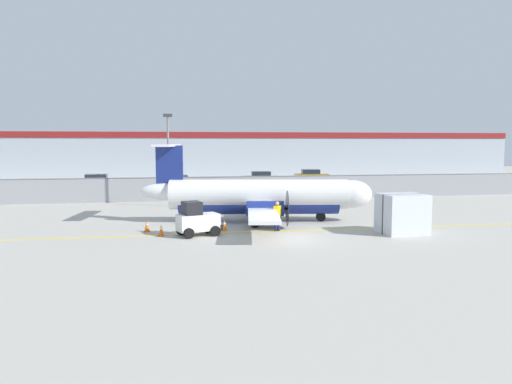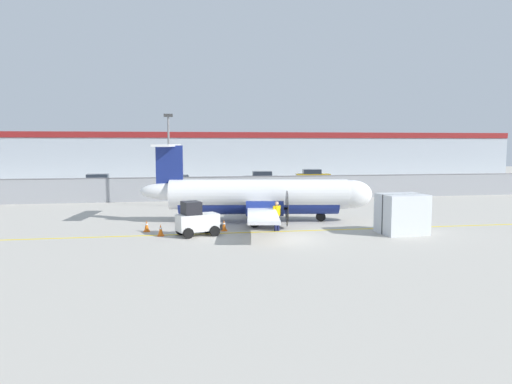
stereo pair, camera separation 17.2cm
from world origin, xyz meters
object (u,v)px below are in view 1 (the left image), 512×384
Objects in this scene: baggage_tug at (197,220)px; traffic_cone_near_right at (147,226)px; parked_car_3 at (311,176)px; ground_crew_worker at (277,214)px; apron_light_pole at (168,152)px; parked_car_1 at (175,183)px; parked_car_0 at (95,182)px; traffic_cone_near_left at (161,230)px; cargo_container at (402,214)px; traffic_cone_far_right at (255,220)px; commuter_airplane at (263,197)px; parked_car_2 at (260,178)px; traffic_cone_far_left at (224,225)px.

baggage_tug is 3.99× the size of traffic_cone_near_right.
ground_crew_worker is at bearing -102.31° from parked_car_3.
baggage_tug is 0.35× the size of apron_light_pole.
parked_car_0 is at bearing -22.45° from parked_car_1.
traffic_cone_near_left is 24.92m from parked_car_1.
cargo_container is at bearing 123.74° from parked_car_0.
traffic_cone_near_right is at bearing -170.80° from traffic_cone_far_right.
commuter_airplane reaches higher than cargo_container.
parked_car_1 is at bearing 158.59° from parked_car_0.
parked_car_2 is 7.83m from parked_car_3.
apron_light_pole reaches higher than parked_car_2.
parked_car_2 is (4.70, 26.23, -0.71)m from commuter_airplane.
traffic_cone_far_left is at bearing 110.84° from parked_car_0.
traffic_cone_near_right is 37.09m from parked_car_3.
traffic_cone_far_left is 1.00× the size of traffic_cone_far_right.
traffic_cone_near_right is 12.12m from apron_light_pole.
traffic_cone_near_left is 3.68m from traffic_cone_far_left.
ground_crew_worker reaches higher than traffic_cone_near_left.
apron_light_pole is at bearing 132.33° from commuter_airplane.
parked_car_1 is (8.38, -3.16, 0.00)m from parked_car_0.
traffic_cone_near_right is 31.06m from parked_car_2.
parked_car_0 reaches higher than traffic_cone_far_right.
parked_car_0 is at bearing 128.24° from commuter_airplane.
traffic_cone_far_left is 0.15× the size of parked_car_1.
traffic_cone_far_left is at bearing -143.64° from traffic_cone_far_right.
parked_car_1 is (-4.38, 22.40, 0.58)m from traffic_cone_far_right.
parked_car_2 is at bearing 55.82° from baggage_tug.
traffic_cone_near_left is at bearing -111.41° from parked_car_3.
traffic_cone_near_left is 1.00× the size of traffic_cone_far_left.
traffic_cone_near_right is 27.35m from parked_car_0.
ground_crew_worker and parked_car_3 have the same top height.
commuter_airplane reaches higher than traffic_cone_near_right.
traffic_cone_near_right is (-7.16, -2.46, -1.29)m from commuter_airplane.
commuter_airplane reaches higher than parked_car_0.
ground_crew_worker is (0.15, -3.54, -0.65)m from commuter_airplane.
parked_car_1 is 18.99m from parked_car_3.
traffic_cone_near_left is 32.12m from parked_car_2.
parked_car_0 is 0.99× the size of parked_car_1.
parked_car_0 is 0.97× the size of parked_car_2.
baggage_tug is at bearing -108.61° from parked_car_3.
traffic_cone_near_left and traffic_cone_far_left have the same top height.
parked_car_3 is at bearing 132.51° from ground_crew_worker.
apron_light_pole is at bearing 116.25° from traffic_cone_far_right.
traffic_cone_far_right is 0.15× the size of parked_car_0.
traffic_cone_far_left is (-2.96, 0.61, -0.64)m from ground_crew_worker.
traffic_cone_near_left is 0.15× the size of parked_car_2.
parked_car_2 reaches higher than traffic_cone_far_left.
parked_car_1 is (-5.15, 20.98, -0.71)m from commuter_airplane.
parked_car_2 is (4.56, 29.78, -0.06)m from ground_crew_worker.
cargo_container reaches higher than ground_crew_worker.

